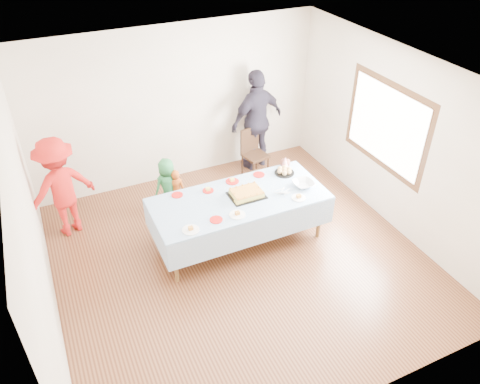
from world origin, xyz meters
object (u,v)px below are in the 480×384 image
object	(u,v)px
party_table	(239,201)
birthday_cake	(247,193)
dining_chair	(253,150)
adult_left	(61,187)

from	to	relation	value
party_table	birthday_cake	xyz separation A→B (m)	(0.12, 0.00, 0.10)
birthday_cake	dining_chair	xyz separation A→B (m)	(0.89, 1.60, -0.33)
party_table	birthday_cake	world-z (taller)	birthday_cake
dining_chair	birthday_cake	bearing A→B (deg)	-130.43
party_table	adult_left	size ratio (longest dim) A/B	1.58
dining_chair	party_table	bearing A→B (deg)	-133.50
party_table	dining_chair	world-z (taller)	dining_chair
birthday_cake	dining_chair	bearing A→B (deg)	61.00
dining_chair	adult_left	distance (m)	3.29
party_table	dining_chair	bearing A→B (deg)	57.93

